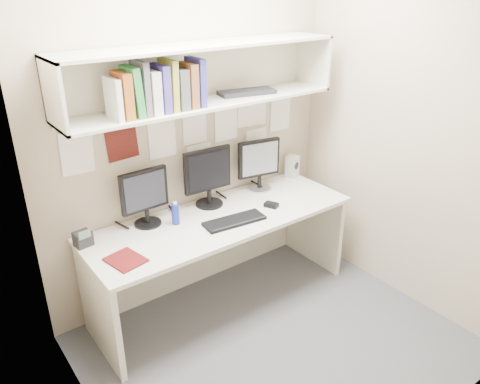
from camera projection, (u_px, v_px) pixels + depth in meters
floor at (276, 345)px, 3.22m from camera, size 2.40×2.00×0.01m
wall_back at (192, 129)px, 3.41m from camera, size 2.40×0.02×2.60m
wall_front at (443, 241)px, 1.95m from camera, size 2.40×0.02×2.60m
wall_left at (76, 232)px, 2.03m from camera, size 0.02×2.00×2.60m
wall_right at (409, 132)px, 3.34m from camera, size 0.02×2.00×2.60m
desk at (222, 259)px, 3.54m from camera, size 2.00×0.70×0.73m
overhead_hutch at (200, 74)px, 3.13m from camera, size 2.00×0.38×0.40m
pinned_papers at (193, 136)px, 3.43m from camera, size 1.92×0.01×0.48m
monitor_left at (145, 195)px, 3.20m from camera, size 0.35×0.19×0.40m
monitor_center at (208, 175)px, 3.47m from camera, size 0.38×0.21×0.44m
monitor_right at (259, 162)px, 3.74m from camera, size 0.36×0.20×0.42m
keyboard at (234, 221)px, 3.30m from camera, size 0.46×0.21×0.02m
mouse at (271, 205)px, 3.52m from camera, size 0.10×0.12×0.03m
speaker at (292, 166)px, 4.03m from camera, size 0.12×0.12×0.19m
blue_bottle at (175, 214)px, 3.25m from camera, size 0.05×0.05×0.17m
maroon_notebook at (126, 260)px, 2.85m from camera, size 0.23×0.26×0.01m
desk_phone at (83, 239)px, 3.00m from camera, size 0.12×0.11×0.13m
book_stack at (158, 89)px, 2.87m from camera, size 0.60×0.20×0.32m
hutch_tray at (247, 92)px, 3.37m from camera, size 0.44×0.24×0.03m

